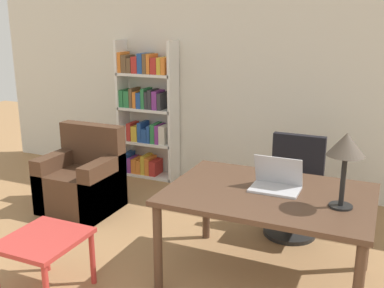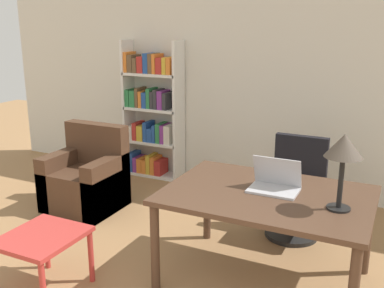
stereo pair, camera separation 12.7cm
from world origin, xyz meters
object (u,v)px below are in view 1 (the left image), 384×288
object	(u,v)px
laptop	(276,182)
armchair	(82,182)
table_lamp	(346,148)
bookshelf	(146,114)
desk	(269,202)
side_table_blue	(44,246)
office_chair	(293,190)

from	to	relation	value
laptop	armchair	bearing A→B (deg)	167.50
table_lamp	bookshelf	size ratio (longest dim) A/B	0.30
desk	side_table_blue	size ratio (longest dim) A/B	2.62
armchair	bookshelf	size ratio (longest dim) A/B	0.51
desk	laptop	distance (m)	0.17
laptop	armchair	xyz separation A→B (m)	(-2.28, 0.50, -0.51)
table_lamp	office_chair	world-z (taller)	table_lamp
office_chair	side_table_blue	world-z (taller)	office_chair
laptop	desk	bearing A→B (deg)	-112.47
laptop	bookshelf	xyz separation A→B (m)	(-2.18, 1.77, 0.03)
desk	armchair	distance (m)	2.35
laptop	table_lamp	world-z (taller)	table_lamp
bookshelf	side_table_blue	bearing A→B (deg)	-76.29
armchair	bookshelf	xyz separation A→B (m)	(0.10, 1.26, 0.53)
table_lamp	armchair	size ratio (longest dim) A/B	0.59
office_chair	side_table_blue	distance (m)	2.36
side_table_blue	bookshelf	bearing A→B (deg)	103.71
laptop	side_table_blue	xyz separation A→B (m)	(-1.51, -0.95, -0.41)
laptop	armchair	world-z (taller)	laptop
laptop	office_chair	distance (m)	0.97
side_table_blue	armchair	xyz separation A→B (m)	(-0.76, 1.46, -0.09)
office_chair	armchair	world-z (taller)	office_chair
desk	armchair	world-z (taller)	armchair
desk	office_chair	world-z (taller)	office_chair
laptop	table_lamp	distance (m)	0.65
table_lamp	office_chair	xyz separation A→B (m)	(-0.53, 1.05, -0.76)
side_table_blue	desk	bearing A→B (deg)	30.45
table_lamp	office_chair	bearing A→B (deg)	116.89
laptop	side_table_blue	world-z (taller)	laptop
laptop	bookshelf	distance (m)	2.80
desk	table_lamp	bearing A→B (deg)	-8.39
table_lamp	bookshelf	distance (m)	3.32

